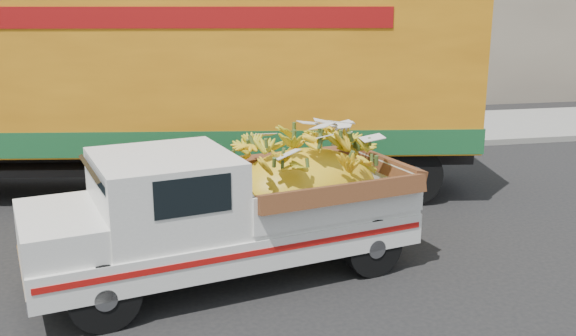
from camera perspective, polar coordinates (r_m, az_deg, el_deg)
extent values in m
plane|color=black|center=(8.98, -16.75, -9.78)|extent=(100.00, 100.00, 0.00)
cube|color=gray|center=(15.20, -15.05, 0.67)|extent=(60.00, 0.25, 0.15)
cube|color=gray|center=(17.25, -14.77, 2.30)|extent=(60.00, 4.00, 0.14)
cube|color=gray|center=(27.17, 17.16, 12.74)|extent=(14.00, 6.00, 6.00)
cylinder|color=black|center=(7.62, -16.02, -10.90)|extent=(0.85, 0.41, 0.82)
cylinder|color=black|center=(9.05, -17.69, -6.86)|extent=(0.85, 0.41, 0.82)
cylinder|color=black|center=(8.78, 7.52, -6.92)|extent=(0.85, 0.41, 0.82)
cylinder|color=black|center=(10.05, 2.72, -3.99)|extent=(0.85, 0.41, 0.82)
cube|color=silver|center=(8.62, -5.64, -5.95)|extent=(5.32, 2.90, 0.42)
cube|color=#A50F0C|center=(7.80, -3.36, -7.65)|extent=(4.82, 1.11, 0.08)
cube|color=silver|center=(8.25, -22.26, -8.86)|extent=(0.50, 1.77, 0.15)
cube|color=silver|center=(8.09, -19.69, -5.16)|extent=(1.27, 1.88, 0.39)
cube|color=silver|center=(8.19, -10.89, -2.16)|extent=(2.01, 2.08, 0.97)
cube|color=black|center=(7.35, -8.42, -2.51)|extent=(0.89, 0.21, 0.45)
cube|color=silver|center=(8.95, 2.07, -1.85)|extent=(2.81, 2.33, 0.55)
ellipsoid|color=#F8A516|center=(8.94, 1.45, -2.62)|extent=(2.50, 1.92, 1.37)
cylinder|color=black|center=(11.87, 10.92, -0.60)|extent=(1.14, 0.51, 1.10)
cylinder|color=black|center=(13.76, 9.07, 1.59)|extent=(1.14, 0.51, 1.10)
cylinder|color=black|center=(11.66, 5.16, -0.67)|extent=(1.14, 0.51, 1.10)
cylinder|color=black|center=(13.58, 4.10, 1.56)|extent=(1.14, 0.51, 1.10)
cube|color=black|center=(12.63, -11.36, 1.38)|extent=(11.99, 3.07, 0.36)
cube|color=orange|center=(12.37, -11.74, 8.61)|extent=(12.02, 4.50, 2.84)
cube|color=#175328|center=(12.54, -11.46, 3.30)|extent=(12.08, 4.53, 0.45)
cube|color=maroon|center=(11.07, -13.06, 12.90)|extent=(8.28, 1.48, 0.35)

